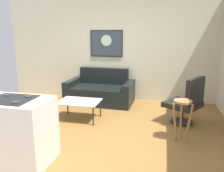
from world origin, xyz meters
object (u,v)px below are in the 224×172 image
object	(u,v)px
couch	(100,92)
coffee_table	(79,103)
wall_painting	(106,43)
bar_stool	(182,111)
armchair	(187,102)

from	to	relation	value
couch	coffee_table	bearing A→B (deg)	-94.06
wall_painting	couch	bearing A→B (deg)	-96.17
coffee_table	couch	bearing A→B (deg)	85.94
coffee_table	wall_painting	size ratio (longest dim) A/B	0.96
couch	wall_painting	xyz separation A→B (m)	(0.05, 0.47, 1.25)
coffee_table	bar_stool	distance (m)	2.12
coffee_table	bar_stool	world-z (taller)	bar_stool
couch	wall_painting	bearing A→B (deg)	83.83
coffee_table	armchair	world-z (taller)	armchair
wall_painting	coffee_table	bearing A→B (deg)	-94.62
couch	armchair	bearing A→B (deg)	-26.79
armchair	wall_painting	size ratio (longest dim) A/B	1.08
coffee_table	wall_painting	xyz separation A→B (m)	(0.14, 1.77, 1.16)
couch	wall_painting	world-z (taller)	wall_painting
bar_stool	couch	bearing A→B (deg)	136.51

